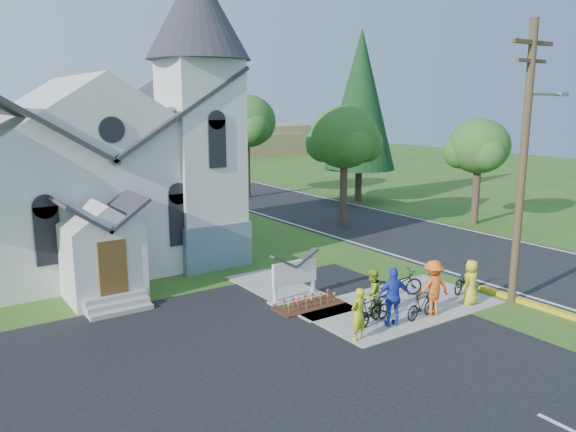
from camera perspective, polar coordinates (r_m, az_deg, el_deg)
ground at (r=19.55m, az=9.10°, el=-10.35°), size 120.00×120.00×0.00m
parking_lot at (r=14.35m, az=-6.76°, el=-18.77°), size 20.00×16.00×0.02m
road at (r=36.76m, az=4.37°, el=0.14°), size 8.00×90.00×0.02m
sidewalk at (r=20.86m, az=11.18°, el=-8.92°), size 7.00×4.00×0.05m
church at (r=26.59m, az=-18.85°, el=6.62°), size 12.35×12.00×13.00m
church_sign at (r=20.81m, az=0.67°, el=-5.83°), size 2.20×0.40×1.70m
flower_bed at (r=20.45m, az=2.13°, el=-9.10°), size 2.60×1.10×0.07m
utility_pole at (r=21.47m, az=22.91°, el=5.73°), size 3.45×0.28×10.00m
tree_road_near at (r=32.84m, az=5.76°, el=7.91°), size 4.00×4.00×7.05m
tree_road_mid at (r=42.93m, az=-4.22°, el=9.53°), size 4.40×4.40×7.80m
tree_road_far at (r=35.24m, az=18.83°, el=6.66°), size 3.60×3.60×6.30m
conifer at (r=41.57m, az=7.38°, el=11.62°), size 5.20×5.20×12.40m
distant_hills at (r=71.38m, az=-21.56°, el=6.63°), size 61.00×10.00×5.60m
cyclist_0 at (r=17.54m, az=7.15°, el=-9.84°), size 0.66×0.50×1.64m
bike_0 at (r=18.93m, az=8.70°, el=-9.52°), size 1.71×0.90×0.86m
cyclist_1 at (r=19.47m, az=8.52°, el=-7.68°), size 0.88×0.74×1.64m
bike_1 at (r=18.88m, az=8.17°, el=-9.46°), size 1.58×0.72×0.92m
cyclist_2 at (r=18.68m, az=10.65°, el=-8.08°), size 1.24×0.84×1.96m
bike_2 at (r=21.58m, az=11.11°, el=-6.72°), size 2.06×1.30×1.02m
cyclist_3 at (r=19.90m, az=14.52°, el=-7.07°), size 1.38×1.01×1.92m
bike_3 at (r=19.66m, az=13.40°, el=-8.86°), size 1.51×0.56×0.89m
cyclist_4 at (r=21.37m, az=18.09°, el=-6.39°), size 0.87×0.64×1.64m
bike_4 at (r=22.79m, az=17.56°, el=-6.11°), size 1.99×1.12×0.99m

